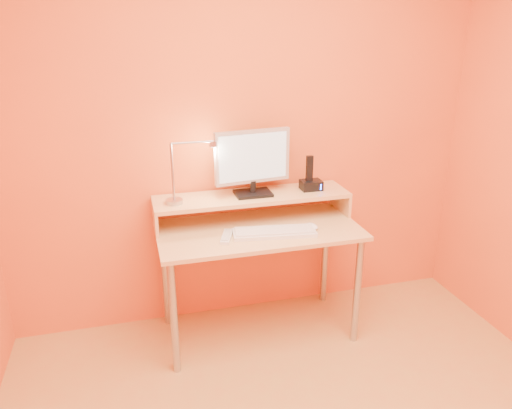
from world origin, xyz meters
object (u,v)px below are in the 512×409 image
object	(u,v)px
monitor_panel	(252,157)
keyboard	(274,233)
phone_dock	(311,185)
mouse	(312,226)
remote_control	(227,237)
lamp_base	(174,201)

from	to	relation	value
monitor_panel	keyboard	distance (m)	0.48
keyboard	phone_dock	bearing A→B (deg)	47.43
mouse	remote_control	xyz separation A→B (m)	(-0.52, -0.00, -0.01)
phone_dock	remote_control	distance (m)	0.67
remote_control	keyboard	bearing A→B (deg)	15.31
lamp_base	mouse	bearing A→B (deg)	-15.13
phone_dock	keyboard	size ratio (longest dim) A/B	0.27
lamp_base	keyboard	bearing A→B (deg)	-23.47
lamp_base	monitor_panel	bearing A→B (deg)	4.74
phone_dock	mouse	xyz separation A→B (m)	(-0.08, -0.24, -0.17)
mouse	remote_control	size ratio (longest dim) A/B	0.50
lamp_base	remote_control	size ratio (longest dim) A/B	0.53
monitor_panel	phone_dock	distance (m)	0.43
monitor_panel	remote_control	xyz separation A→B (m)	(-0.22, -0.25, -0.39)
keyboard	mouse	xyz separation A→B (m)	(0.24, 0.02, 0.00)
monitor_panel	keyboard	bearing A→B (deg)	-85.18
phone_dock	keyboard	distance (m)	0.45
keyboard	remote_control	xyz separation A→B (m)	(-0.28, 0.02, -0.00)
remote_control	phone_dock	bearing A→B (deg)	41.98
monitor_panel	mouse	bearing A→B (deg)	-47.10
monitor_panel	mouse	distance (m)	0.55
monitor_panel	mouse	world-z (taller)	monitor_panel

